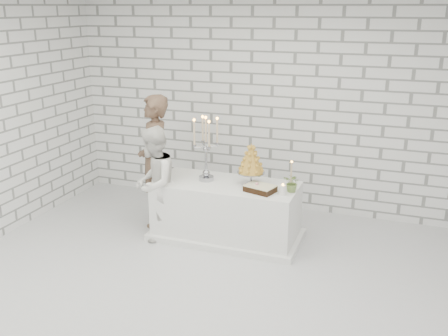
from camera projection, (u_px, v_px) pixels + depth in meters
ground at (208, 285)px, 5.52m from camera, size 6.00×5.00×0.01m
wall_back at (272, 107)px, 7.30m from camera, size 6.00×0.01×3.00m
wall_front at (40, 268)px, 2.82m from camera, size 6.00×0.01×3.00m
cake_table at (226, 211)px, 6.55m from camera, size 1.80×0.80×0.75m
groom at (155, 161)px, 6.84m from camera, size 0.65×0.77×1.79m
bride at (154, 184)px, 6.45m from camera, size 0.68×0.81×1.47m
candelabra at (206, 149)px, 6.42m from camera, size 0.38×0.38×0.84m
croquembouche at (251, 164)px, 6.29m from camera, size 0.40×0.40×0.54m
chocolate_cake at (260, 188)px, 6.13m from camera, size 0.40×0.33×0.08m
pillar_candle at (283, 190)px, 6.02m from camera, size 0.09×0.09×0.12m
extra_taper at (291, 175)px, 6.24m from camera, size 0.07×0.07×0.32m
flowers at (293, 183)px, 6.10m from camera, size 0.25×0.23×0.23m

